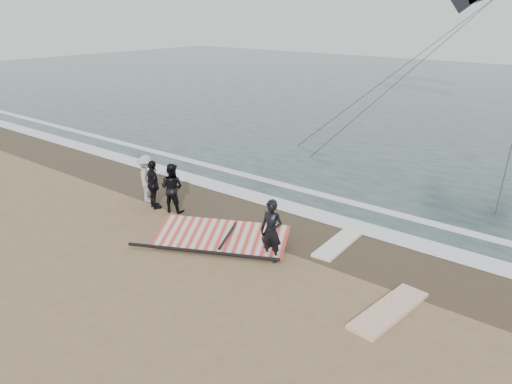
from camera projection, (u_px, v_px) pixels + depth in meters
ground at (197, 294)px, 11.96m from camera, size 120.00×120.00×0.00m
wet_sand at (302, 232)px, 15.24m from camera, size 120.00×2.80×0.01m
foam_near at (326, 217)px, 16.25m from camera, size 120.00×0.90×0.01m
foam_far at (352, 203)px, 17.49m from camera, size 120.00×0.45×0.01m
man_main at (271, 231)px, 13.24m from camera, size 0.69×0.50×1.74m
board_white at (389, 310)px, 11.21m from camera, size 0.91×2.47×0.10m
board_cream at (338, 244)px, 14.39m from camera, size 0.75×2.26×0.09m
trio_cluster at (156, 183)px, 16.98m from camera, size 2.50×1.27×1.69m
sail_rig at (223, 237)px, 14.46m from camera, size 4.04×3.29×0.50m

